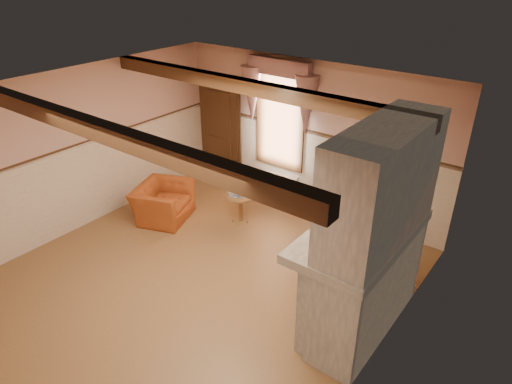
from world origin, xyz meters
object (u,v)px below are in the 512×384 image
Objects in this scene: mantel_clock at (380,207)px; side_table at (241,207)px; bowl at (367,222)px; armchair at (163,202)px; oil_lamp at (384,201)px; radiator at (280,189)px.

side_table is at bearing 168.38° from mantel_clock.
bowl reaches higher than side_table.
bowl is 0.37m from mantel_clock.
oil_lamp reaches higher than armchair.
armchair is 1.44m from side_table.
oil_lamp is at bearing -9.71° from side_table.
side_table is at bearing 161.36° from bowl.
armchair is 2.27m from radiator.
mantel_clock is at bearing -90.00° from oil_lamp.
bowl is at bearing -112.98° from armchair.
radiator is at bearing 79.64° from side_table.
mantel_clock is (2.81, -0.58, 1.25)m from side_table.
mantel_clock is (4.01, 0.22, 1.19)m from armchair.
oil_lamp is at bearing -106.31° from armchair.
armchair reaches higher than side_table.
mantel_clock reaches higher than armchair.
armchair is 4.20× the size of mantel_clock.
armchair is 1.74× the size of side_table.
radiator is 2.92× the size of mantel_clock.
bowl is at bearing -52.40° from radiator.
radiator is 3.27m from oil_lamp.
radiator is 3.47m from bowl.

